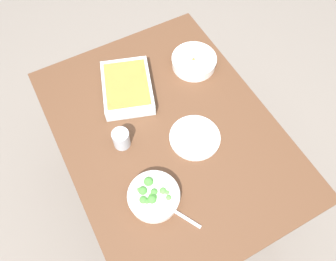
% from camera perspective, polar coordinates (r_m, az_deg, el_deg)
% --- Properties ---
extents(ground_plane, '(6.00, 6.00, 0.00)m').
position_cam_1_polar(ground_plane, '(2.13, -0.00, -9.92)').
color(ground_plane, slate).
extents(dining_table, '(1.20, 0.90, 0.74)m').
position_cam_1_polar(dining_table, '(1.53, -0.00, -1.67)').
color(dining_table, brown).
rests_on(dining_table, ground_plane).
extents(stew_bowl, '(0.22, 0.22, 0.06)m').
position_cam_1_polar(stew_bowl, '(1.65, 4.47, 11.77)').
color(stew_bowl, white).
rests_on(stew_bowl, dining_table).
extents(broccoli_bowl, '(0.20, 0.20, 0.07)m').
position_cam_1_polar(broccoli_bowl, '(1.30, -2.49, -11.16)').
color(broccoli_bowl, white).
rests_on(broccoli_bowl, dining_table).
extents(baking_dish, '(0.35, 0.30, 0.06)m').
position_cam_1_polar(baking_dish, '(1.55, -7.01, 7.40)').
color(baking_dish, silver).
rests_on(baking_dish, dining_table).
extents(drink_cup, '(0.07, 0.07, 0.08)m').
position_cam_1_polar(drink_cup, '(1.40, -8.00, -1.49)').
color(drink_cup, '#B2BCC6').
rests_on(drink_cup, dining_table).
extents(side_plate, '(0.22, 0.22, 0.01)m').
position_cam_1_polar(side_plate, '(1.43, 4.61, -1.19)').
color(side_plate, silver).
rests_on(side_plate, dining_table).
extents(spoon_by_stew, '(0.17, 0.09, 0.01)m').
position_cam_1_polar(spoon_by_stew, '(1.68, 3.19, 11.85)').
color(spoon_by_stew, silver).
rests_on(spoon_by_stew, dining_table).
extents(spoon_by_broccoli, '(0.16, 0.10, 0.01)m').
position_cam_1_polar(spoon_by_broccoli, '(1.31, 1.23, -13.70)').
color(spoon_by_broccoli, silver).
rests_on(spoon_by_broccoli, dining_table).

